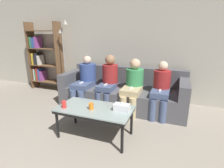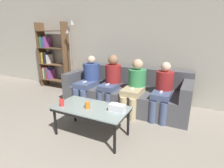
# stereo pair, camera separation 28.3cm
# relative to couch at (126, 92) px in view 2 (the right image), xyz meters

# --- Properties ---
(wall_back) EXTENTS (12.00, 0.06, 2.60)m
(wall_back) POSITION_rel_couch_xyz_m (0.00, 0.56, 1.02)
(wall_back) COLOR #B7B2A3
(wall_back) RESTS_ON ground_plane
(couch) EXTENTS (2.56, 0.98, 0.78)m
(couch) POSITION_rel_couch_xyz_m (0.00, 0.00, 0.00)
(couch) COLOR #515156
(couch) RESTS_ON ground_plane
(coffee_table) EXTENTS (1.10, 0.57, 0.46)m
(coffee_table) POSITION_rel_couch_xyz_m (-0.03, -1.32, 0.13)
(coffee_table) COLOR #8C9E99
(coffee_table) RESTS_ON ground_plane
(cup_near_left) EXTENTS (0.07, 0.07, 0.10)m
(cup_near_left) POSITION_rel_couch_xyz_m (-0.05, -1.38, 0.22)
(cup_near_left) COLOR orange
(cup_near_left) RESTS_ON coffee_table
(cup_near_right) EXTENTS (0.07, 0.07, 0.10)m
(cup_near_right) POSITION_rel_couch_xyz_m (-0.45, -1.47, 0.23)
(cup_near_right) COLOR red
(cup_near_right) RESTS_ON coffee_table
(tissue_box) EXTENTS (0.22, 0.12, 0.13)m
(tissue_box) POSITION_rel_couch_xyz_m (0.37, -1.27, 0.23)
(tissue_box) COLOR white
(tissue_box) RESTS_ON coffee_table
(bookshelf) EXTENTS (0.92, 0.32, 1.78)m
(bookshelf) POSITION_rel_couch_xyz_m (-2.42, 0.33, 0.56)
(bookshelf) COLOR brown
(bookshelf) RESTS_ON ground_plane
(standing_lamp) EXTENTS (0.31, 0.26, 1.81)m
(standing_lamp) POSITION_rel_couch_xyz_m (-1.58, 0.19, 0.83)
(standing_lamp) COLOR gray
(standing_lamp) RESTS_ON ground_plane
(seated_person_left_end) EXTENTS (0.35, 0.72, 1.04)m
(seated_person_left_end) POSITION_rel_couch_xyz_m (-0.79, -0.22, 0.27)
(seated_person_left_end) COLOR #47567A
(seated_person_left_end) RESTS_ON ground_plane
(seated_person_mid_left) EXTENTS (0.32, 0.63, 1.09)m
(seated_person_mid_left) POSITION_rel_couch_xyz_m (-0.26, -0.21, 0.29)
(seated_person_mid_left) COLOR #47567A
(seated_person_mid_left) RESTS_ON ground_plane
(seated_person_mid_right) EXTENTS (0.35, 0.71, 1.03)m
(seated_person_mid_right) POSITION_rel_couch_xyz_m (0.26, -0.22, 0.27)
(seated_person_mid_right) COLOR tan
(seated_person_mid_right) RESTS_ON ground_plane
(seated_person_right_end) EXTENTS (0.31, 0.64, 1.01)m
(seated_person_right_end) POSITION_rel_couch_xyz_m (0.79, -0.22, 0.25)
(seated_person_right_end) COLOR #47567A
(seated_person_right_end) RESTS_ON ground_plane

